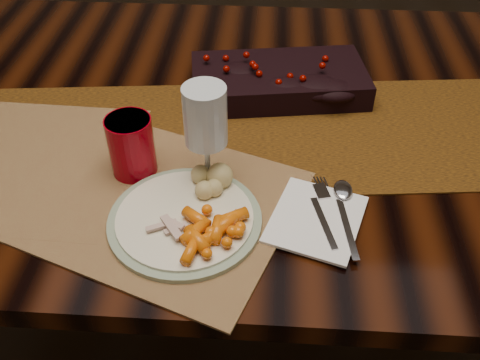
# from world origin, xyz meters

# --- Properties ---
(floor) EXTENTS (5.00, 5.00, 0.00)m
(floor) POSITION_xyz_m (0.00, 0.00, 0.00)
(floor) COLOR black
(floor) RESTS_ON ground
(dining_table) EXTENTS (1.80, 1.00, 0.75)m
(dining_table) POSITION_xyz_m (0.00, 0.00, 0.38)
(dining_table) COLOR black
(dining_table) RESTS_ON floor
(table_runner) EXTENTS (1.76, 0.53, 0.00)m
(table_runner) POSITION_xyz_m (0.05, -0.08, 0.75)
(table_runner) COLOR #573215
(table_runner) RESTS_ON dining_table
(centerpiece) EXTENTS (0.38, 0.23, 0.07)m
(centerpiece) POSITION_xyz_m (0.08, 0.07, 0.79)
(centerpiece) COLOR black
(centerpiece) RESTS_ON table_runner
(placemat_main) EXTENTS (0.57, 0.50, 0.00)m
(placemat_main) POSITION_xyz_m (-0.13, -0.27, 0.75)
(placemat_main) COLOR #976E4B
(placemat_main) RESTS_ON dining_table
(dinner_plate) EXTENTS (0.32, 0.32, 0.01)m
(dinner_plate) POSITION_xyz_m (-0.06, -0.32, 0.76)
(dinner_plate) COLOR #F2EACC
(dinner_plate) RESTS_ON placemat_main
(baby_carrots) EXTENTS (0.12, 0.11, 0.02)m
(baby_carrots) POSITION_xyz_m (0.00, -0.36, 0.78)
(baby_carrots) COLOR orange
(baby_carrots) RESTS_ON dinner_plate
(mashed_potatoes) EXTENTS (0.09, 0.08, 0.04)m
(mashed_potatoes) POSITION_xyz_m (-0.02, -0.26, 0.79)
(mashed_potatoes) COLOR #BFAD89
(mashed_potatoes) RESTS_ON dinner_plate
(turkey_shreds) EXTENTS (0.08, 0.07, 0.02)m
(turkey_shreds) POSITION_xyz_m (-0.08, -0.36, 0.78)
(turkey_shreds) COLOR beige
(turkey_shreds) RESTS_ON dinner_plate
(napkin) EXTENTS (0.18, 0.19, 0.01)m
(napkin) POSITION_xyz_m (0.15, -0.31, 0.76)
(napkin) COLOR white
(napkin) RESTS_ON placemat_main
(fork) EXTENTS (0.06, 0.15, 0.00)m
(fork) POSITION_xyz_m (0.16, -0.30, 0.76)
(fork) COLOR silver
(fork) RESTS_ON napkin
(spoon) EXTENTS (0.05, 0.16, 0.00)m
(spoon) POSITION_xyz_m (0.19, -0.30, 0.76)
(spoon) COLOR #B8B8B8
(spoon) RESTS_ON napkin
(red_cup) EXTENTS (0.09, 0.09, 0.11)m
(red_cup) POSITION_xyz_m (-0.16, -0.20, 0.81)
(red_cup) COLOR #8E000E
(red_cup) RESTS_ON placemat_main
(wine_glass) EXTENTS (0.08, 0.08, 0.19)m
(wine_glass) POSITION_xyz_m (-0.03, -0.23, 0.85)
(wine_glass) COLOR silver
(wine_glass) RESTS_ON dining_table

